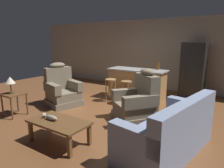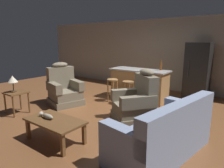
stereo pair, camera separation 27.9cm
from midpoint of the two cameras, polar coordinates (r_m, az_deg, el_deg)
ground_plane at (r=5.28m, az=-1.19°, el=-7.76°), size 12.00×12.00×0.00m
back_wall at (r=7.75m, az=12.07°, el=8.26°), size 12.00×0.05×2.60m
coffee_table at (r=3.76m, az=-17.04°, el=-10.88°), size 1.10×0.60×0.42m
fish_figurine at (r=3.83m, az=-19.31°, el=-9.02°), size 0.34×0.10×0.10m
couch at (r=3.41m, az=13.97°, el=-13.61°), size 1.15×2.02×0.94m
recliner_near_lamp at (r=5.90m, az=-15.43°, el=-1.75°), size 1.06×1.06×1.20m
recliner_near_island at (r=4.60m, az=5.64°, el=-5.30°), size 1.18×1.18×1.20m
end_table at (r=5.48m, az=-27.53°, el=-3.38°), size 0.48×0.48×0.56m
table_lamp at (r=5.39m, az=-28.45°, el=0.76°), size 0.24×0.24×0.41m
kitchen_island at (r=6.26m, az=5.79°, el=-0.04°), size 1.80×0.70×0.95m
bar_stool_left at (r=6.02m, az=-1.74°, el=-0.55°), size 0.32×0.32×0.68m
bar_stool_middle at (r=5.73m, az=2.75°, el=-1.22°), size 0.32×0.32×0.68m
bar_stool_right at (r=5.48m, az=7.69°, el=-1.94°), size 0.32×0.32×0.68m
refrigerator at (r=6.85m, az=21.09°, el=3.67°), size 0.70×0.69×1.76m
bottle_tall_green at (r=6.15m, az=11.76°, el=5.06°), size 0.09×0.09×0.29m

